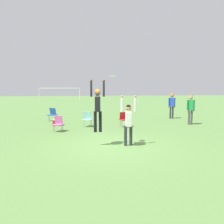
% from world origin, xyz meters
% --- Properties ---
extents(ground_plane, '(120.00, 120.00, 0.00)m').
position_xyz_m(ground_plane, '(0.00, 0.00, 0.00)').
color(ground_plane, '#608C47').
extents(person_jumping, '(0.59, 0.45, 2.04)m').
position_xyz_m(person_jumping, '(-0.49, 0.05, 1.62)').
color(person_jumping, black).
rests_on(person_jumping, ground_plane).
extents(person_defending, '(0.63, 0.50, 1.98)m').
position_xyz_m(person_defending, '(0.69, -0.09, 1.04)').
color(person_defending, '#2D2D38').
rests_on(person_defending, ground_plane).
extents(frisbee, '(0.27, 0.27, 0.03)m').
position_xyz_m(frisbee, '(0.13, 0.08, 2.72)').
color(frisbee, white).
extents(camping_chair_0, '(0.70, 0.77, 0.86)m').
position_xyz_m(camping_chair_0, '(-0.78, 4.54, 0.51)').
color(camping_chair_0, gray).
rests_on(camping_chair_0, ground_plane).
extents(camping_chair_1, '(0.64, 0.68, 0.86)m').
position_xyz_m(camping_chair_1, '(1.38, 4.12, 0.51)').
color(camping_chair_1, gray).
rests_on(camping_chair_1, ground_plane).
extents(camping_chair_2, '(0.78, 0.87, 0.88)m').
position_xyz_m(camping_chair_2, '(-3.14, 7.29, 0.50)').
color(camping_chair_2, gray).
rests_on(camping_chair_2, ground_plane).
extents(camping_chair_3, '(0.68, 0.75, 0.82)m').
position_xyz_m(camping_chair_3, '(-2.34, 3.25, 0.47)').
color(camping_chair_3, gray).
rests_on(camping_chair_3, ground_plane).
extents(person_spectator_near, '(0.55, 0.44, 1.86)m').
position_xyz_m(person_spectator_near, '(5.61, 4.34, 1.14)').
color(person_spectator_near, '#4C4C51').
rests_on(person_spectator_near, ground_plane).
extents(person_spectator_far, '(0.56, 0.41, 1.88)m').
position_xyz_m(person_spectator_far, '(5.57, 7.13, 1.15)').
color(person_spectator_far, '#2D2D38').
rests_on(person_spectator_far, ground_plane).
extents(cooler_box, '(0.47, 0.34, 0.37)m').
position_xyz_m(cooler_box, '(-2.62, 5.07, 0.19)').
color(cooler_box, red).
rests_on(cooler_box, ground_plane).
extents(soccer_goal, '(7.10, 0.10, 2.35)m').
position_xyz_m(soccer_goal, '(-4.93, 31.18, 1.84)').
color(soccer_goal, white).
rests_on(soccer_goal, ground_plane).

